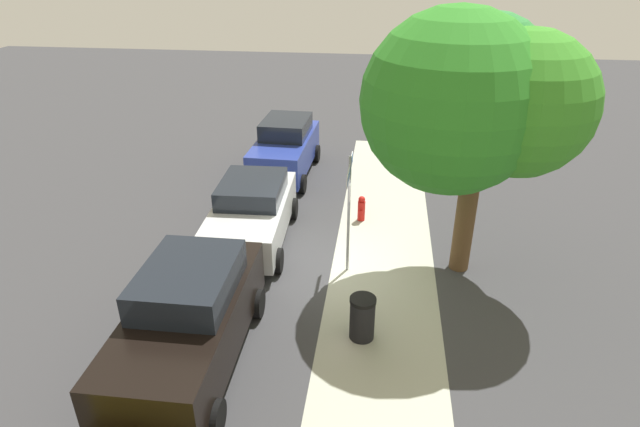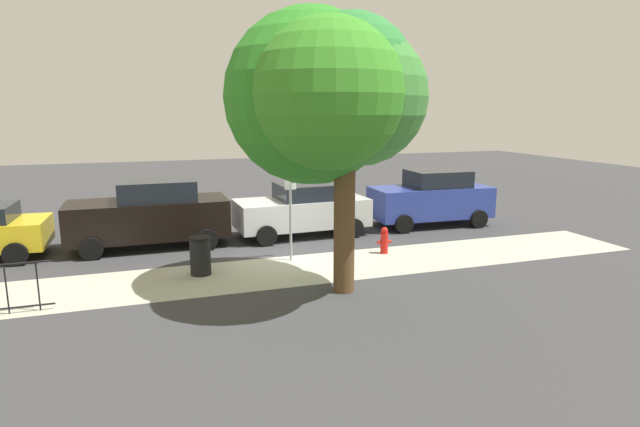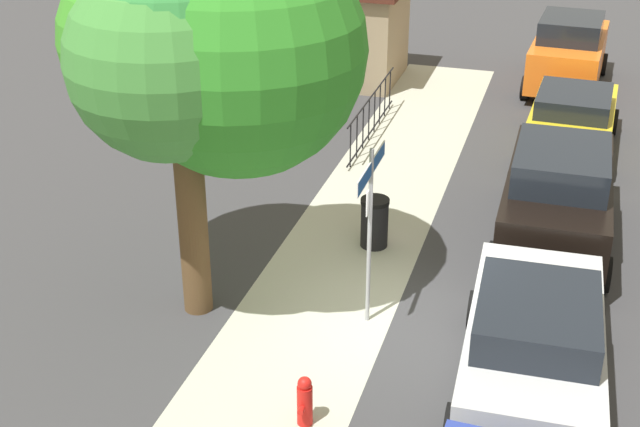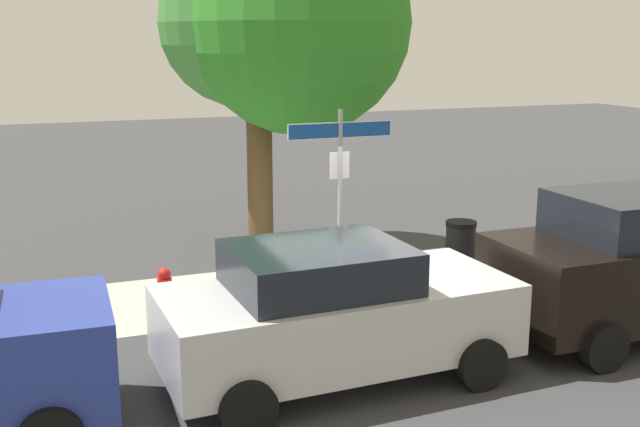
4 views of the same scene
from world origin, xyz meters
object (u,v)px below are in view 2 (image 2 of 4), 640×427
Objects in this scene: car_black at (150,214)px; trash_bin at (200,256)px; street_sign at (290,182)px; car_silver at (303,209)px; shade_tree at (330,94)px; fire_hydrant at (384,240)px; car_blue at (432,198)px.

car_black is 3.47m from trash_bin.
car_silver is at bearing -113.47° from street_sign.
shade_tree is 8.15× the size of fire_hydrant.
trash_bin is at bearing 3.26° from fire_hydrant.
street_sign reaches higher than car_silver.
street_sign is 6.66m from car_blue.
trash_bin is (2.51, 0.50, -1.69)m from street_sign.
car_blue is at bearing 177.42° from car_silver.
trash_bin is at bearing 11.22° from street_sign.
car_black is at bearing -24.83° from fire_hydrant.
shade_tree is 1.46× the size of car_silver.
car_blue is at bearing -159.50° from trash_bin.
car_silver is 4.91m from trash_bin.
street_sign is 0.66× the size of car_black.
street_sign is at bearing 26.01° from car_blue.
car_silver is at bearing 179.21° from car_black.
street_sign reaches higher than trash_bin.
car_black is at bearing -2.57° from car_silver.
trash_bin is (2.69, -2.17, -3.95)m from shade_tree.
car_silver is 3.35m from fire_hydrant.
shade_tree reaches higher than trash_bin.
car_blue reaches higher than trash_bin.
car_blue is 0.92× the size of car_black.
street_sign is 3.93× the size of fire_hydrant.
trash_bin is (8.49, 3.18, -0.50)m from car_blue.
car_blue is 4.36m from fire_hydrant.
shade_tree reaches higher than street_sign.
car_black is at bearing -37.22° from street_sign.
trash_bin reaches higher than fire_hydrant.
shade_tree is (-0.17, 2.67, 2.26)m from street_sign.
fire_hydrant is (-1.57, 2.91, -0.50)m from car_silver.
shade_tree reaches higher than car_blue.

